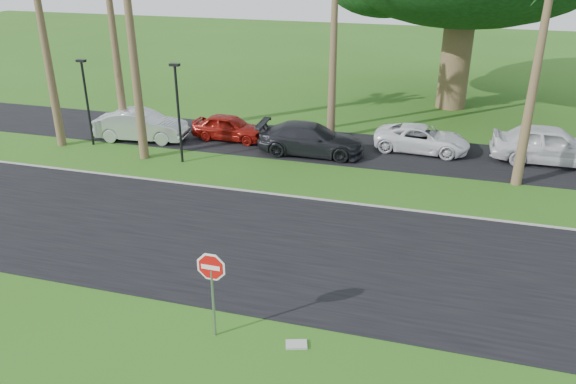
# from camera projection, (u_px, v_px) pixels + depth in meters

# --- Properties ---
(ground) EXTENTS (120.00, 120.00, 0.00)m
(ground) POSITION_uv_depth(u_px,v_px,m) (238.00, 273.00, 17.64)
(ground) COLOR #2B5615
(ground) RESTS_ON ground
(road) EXTENTS (120.00, 8.00, 0.02)m
(road) POSITION_uv_depth(u_px,v_px,m) (258.00, 243.00, 19.39)
(road) COLOR black
(road) RESTS_ON ground
(parking_strip) EXTENTS (120.00, 5.00, 0.02)m
(parking_strip) POSITION_uv_depth(u_px,v_px,m) (324.00, 146.00, 28.61)
(parking_strip) COLOR black
(parking_strip) RESTS_ON ground
(curb) EXTENTS (120.00, 0.12, 0.06)m
(curb) POSITION_uv_depth(u_px,v_px,m) (290.00, 196.00, 22.94)
(curb) COLOR gray
(curb) RESTS_ON ground
(stop_sign_near) EXTENTS (1.05, 0.07, 2.62)m
(stop_sign_near) POSITION_uv_depth(u_px,v_px,m) (212.00, 278.00, 14.15)
(stop_sign_near) COLOR gray
(stop_sign_near) RESTS_ON ground
(streetlight_left) EXTENTS (0.45, 0.25, 4.34)m
(streetlight_left) POSITION_uv_depth(u_px,v_px,m) (86.00, 97.00, 27.85)
(streetlight_left) COLOR black
(streetlight_left) RESTS_ON ground
(streetlight_right) EXTENTS (0.45, 0.25, 4.64)m
(streetlight_right) POSITION_uv_depth(u_px,v_px,m) (178.00, 107.00, 25.53)
(streetlight_right) COLOR black
(streetlight_right) RESTS_ON ground
(car_silver) EXTENTS (4.93, 2.21, 1.57)m
(car_silver) POSITION_uv_depth(u_px,v_px,m) (141.00, 126.00, 29.19)
(car_silver) COLOR #B4B8BC
(car_silver) RESTS_ON ground
(car_red) EXTENTS (3.95, 1.69, 1.33)m
(car_red) POSITION_uv_depth(u_px,v_px,m) (229.00, 128.00, 29.30)
(car_red) COLOR maroon
(car_red) RESTS_ON ground
(car_dark) EXTENTS (5.24, 2.29, 1.50)m
(car_dark) POSITION_uv_depth(u_px,v_px,m) (311.00, 139.00, 27.28)
(car_dark) COLOR black
(car_dark) RESTS_ON ground
(car_minivan) EXTENTS (4.74, 2.42, 1.28)m
(car_minivan) POSITION_uv_depth(u_px,v_px,m) (422.00, 139.00, 27.67)
(car_minivan) COLOR white
(car_minivan) RESTS_ON ground
(car_pickup) EXTENTS (5.27, 2.12, 1.79)m
(car_pickup) POSITION_uv_depth(u_px,v_px,m) (550.00, 145.00, 26.09)
(car_pickup) COLOR silver
(car_pickup) RESTS_ON ground
(utility_slab) EXTENTS (0.63, 0.50, 0.06)m
(utility_slab) POSITION_uv_depth(u_px,v_px,m) (296.00, 344.00, 14.47)
(utility_slab) COLOR #A1A099
(utility_slab) RESTS_ON ground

